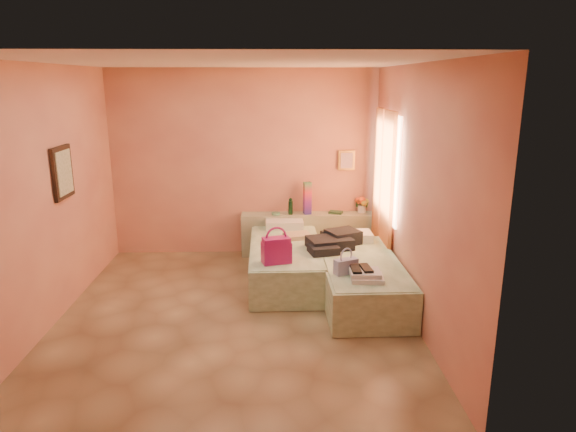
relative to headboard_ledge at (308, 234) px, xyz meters
name	(u,v)px	position (x,y,z in m)	size (l,w,h in m)	color
ground	(236,314)	(-0.98, -2.10, -0.33)	(4.50, 4.50, 0.00)	#9D8A5E
room_walls	(253,153)	(-0.77, -1.53, 1.46)	(4.02, 4.51, 2.81)	tan
headboard_ledge	(308,234)	(0.00, 0.00, 0.00)	(2.05, 0.30, 0.65)	#96A083
bed_left	(286,262)	(-0.38, -1.05, -0.08)	(0.90, 2.00, 0.50)	beige
bed_right	(360,280)	(0.52, -1.70, -0.08)	(0.90, 2.00, 0.50)	beige
water_bottle	(291,207)	(-0.28, -0.03, 0.44)	(0.07, 0.07, 0.24)	#13361D
rainbow_box	(307,198)	(-0.02, -0.01, 0.57)	(0.11, 0.11, 0.49)	#AF1568
small_dish	(276,214)	(-0.50, -0.05, 0.34)	(0.13, 0.13, 0.03)	#4A8967
green_book	(336,212)	(0.42, 0.00, 0.34)	(0.20, 0.14, 0.03)	#24432B
flower_vase	(362,203)	(0.82, 0.06, 0.47)	(0.22, 0.22, 0.29)	silver
magenta_handbag	(276,250)	(-0.50, -1.75, 0.33)	(0.34, 0.19, 0.32)	#AF1568
khaki_garment	(297,236)	(-0.21, -0.76, 0.21)	(0.35, 0.28, 0.06)	tan
clothes_pile	(333,241)	(0.24, -1.22, 0.27)	(0.60, 0.60, 0.18)	black
blue_handbag	(346,266)	(0.28, -2.13, 0.26)	(0.27, 0.11, 0.17)	#3F5199
towel_stack	(367,276)	(0.49, -2.33, 0.23)	(0.35, 0.30, 0.10)	silver
sandal_pair	(361,269)	(0.43, -2.29, 0.29)	(0.19, 0.26, 0.03)	black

